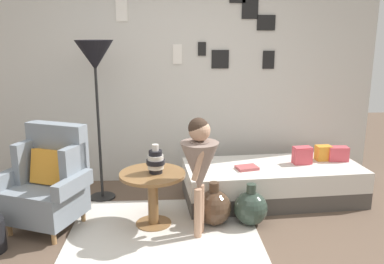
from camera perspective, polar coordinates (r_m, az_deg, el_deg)
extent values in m
plane|color=brown|center=(3.40, -1.71, -18.10)|extent=(12.00, 12.00, 0.00)
cube|color=beige|center=(4.86, -2.45, 7.99)|extent=(4.80, 0.10, 2.60)
cube|color=black|center=(4.87, 8.23, 16.98)|extent=(0.19, 0.02, 0.24)
cube|color=#B0B0A2|center=(4.87, 8.24, 16.99)|extent=(0.15, 0.01, 0.19)
cube|color=white|center=(4.81, -9.95, 16.72)|extent=(0.13, 0.02, 0.26)
cube|color=beige|center=(4.81, -9.96, 16.72)|extent=(0.10, 0.01, 0.20)
cube|color=white|center=(4.78, -2.08, 10.98)|extent=(0.11, 0.02, 0.23)
cube|color=#AEAEA7|center=(4.78, -2.08, 10.98)|extent=(0.08, 0.01, 0.18)
cube|color=black|center=(4.91, 10.46, 15.01)|extent=(0.21, 0.02, 0.17)
cube|color=#B2B2A7|center=(4.90, 10.47, 15.01)|extent=(0.17, 0.01, 0.14)
cube|color=black|center=(4.93, 10.79, 10.04)|extent=(0.14, 0.02, 0.21)
cube|color=#B4B4A6|center=(4.92, 10.80, 10.03)|extent=(0.11, 0.01, 0.16)
cube|color=black|center=(4.79, 1.42, 11.70)|extent=(0.09, 0.02, 0.16)
cube|color=silver|center=(4.79, 1.42, 11.70)|extent=(0.07, 0.01, 0.12)
cube|color=black|center=(4.82, 4.01, 10.26)|extent=(0.20, 0.02, 0.21)
cube|color=gray|center=(4.82, 4.01, 10.26)|extent=(0.16, 0.01, 0.17)
cube|color=silver|center=(3.86, -4.01, -13.84)|extent=(1.73, 1.41, 0.01)
cylinder|color=tan|center=(4.12, -24.43, -12.43)|extent=(0.04, 0.04, 0.12)
cylinder|color=tan|center=(3.82, -19.01, -13.98)|extent=(0.04, 0.04, 0.12)
cylinder|color=tan|center=(4.41, -20.43, -10.23)|extent=(0.04, 0.04, 0.12)
cylinder|color=tan|center=(4.14, -15.17, -11.44)|extent=(0.04, 0.04, 0.12)
cube|color=gray|center=(4.03, -20.02, -9.28)|extent=(0.77, 0.75, 0.30)
cube|color=gray|center=(4.06, -18.50, -2.62)|extent=(0.61, 0.36, 0.55)
cube|color=gray|center=(4.15, -22.38, -3.80)|extent=(0.19, 0.32, 0.39)
cube|color=gray|center=(3.83, -16.49, -4.73)|extent=(0.19, 0.32, 0.39)
cube|color=gray|center=(4.15, -24.02, -5.75)|extent=(0.27, 0.50, 0.14)
cube|color=gray|center=(3.75, -16.52, -7.16)|extent=(0.27, 0.50, 0.14)
cube|color=orange|center=(4.00, -19.52, -4.69)|extent=(0.40, 0.29, 0.33)
cube|color=#4C4742|center=(4.58, 11.22, -8.30)|extent=(1.96, 0.94, 0.18)
cube|color=silver|center=(4.51, 11.34, -5.94)|extent=(1.96, 0.94, 0.22)
cube|color=#D64C56|center=(4.80, 20.00, -2.92)|extent=(0.22, 0.13, 0.16)
cube|color=orange|center=(4.76, 18.12, -2.84)|extent=(0.17, 0.13, 0.17)
cube|color=#D64C56|center=(4.57, 15.37, -3.19)|extent=(0.21, 0.14, 0.19)
cube|color=#D64C56|center=(4.56, 15.24, -3.32)|extent=(0.18, 0.13, 0.17)
cylinder|color=olive|center=(3.99, -5.46, -12.79)|extent=(0.34, 0.34, 0.02)
cylinder|color=olive|center=(3.89, -5.54, -9.51)|extent=(0.10, 0.10, 0.48)
cylinder|color=olive|center=(3.80, -5.63, -5.99)|extent=(0.62, 0.62, 0.03)
cylinder|color=black|center=(3.78, -5.16, -5.47)|extent=(0.12, 0.12, 0.04)
cylinder|color=silver|center=(3.77, -5.17, -4.85)|extent=(0.15, 0.15, 0.04)
cylinder|color=black|center=(3.75, -5.19, -4.23)|extent=(0.17, 0.17, 0.04)
cylinder|color=silver|center=(3.74, -5.20, -3.60)|extent=(0.15, 0.15, 0.04)
cylinder|color=black|center=(3.73, -5.22, -2.97)|extent=(0.12, 0.12, 0.04)
cylinder|color=silver|center=(3.71, -5.23, -2.21)|extent=(0.06, 0.06, 0.06)
cylinder|color=black|center=(4.67, -12.56, -8.97)|extent=(0.28, 0.28, 0.02)
cylinder|color=black|center=(4.42, -13.12, 0.95)|extent=(0.03, 0.03, 1.63)
cone|color=black|center=(4.32, -13.66, 10.55)|extent=(0.40, 0.40, 0.31)
cylinder|color=tan|center=(3.65, 0.85, -11.50)|extent=(0.07, 0.07, 0.47)
cylinder|color=tan|center=(3.74, 1.21, -10.86)|extent=(0.07, 0.07, 0.47)
cone|color=gray|center=(3.54, 1.06, -4.95)|extent=(0.34, 0.34, 0.44)
cylinder|color=gray|center=(3.49, 1.07, -2.66)|extent=(0.17, 0.17, 0.17)
cylinder|color=tan|center=(3.40, 0.93, -4.60)|extent=(0.13, 0.09, 0.30)
cylinder|color=tan|center=(3.62, 1.81, -3.43)|extent=(0.13, 0.09, 0.30)
sphere|color=tan|center=(3.45, 1.08, 0.20)|extent=(0.19, 0.19, 0.19)
sphere|color=#38281E|center=(3.44, 0.92, 0.59)|extent=(0.18, 0.18, 0.18)
cube|color=#BA5557|center=(4.29, 7.79, -5.04)|extent=(0.25, 0.21, 0.03)
sphere|color=#473323|center=(3.92, 3.10, -10.65)|extent=(0.34, 0.34, 0.34)
cylinder|color=#473323|center=(3.84, 3.14, -7.80)|extent=(0.10, 0.10, 0.09)
sphere|color=#2D3D33|center=(3.96, 8.31, -10.66)|extent=(0.33, 0.33, 0.33)
cylinder|color=#2D3D33|center=(3.88, 8.42, -7.93)|extent=(0.09, 0.09, 0.09)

